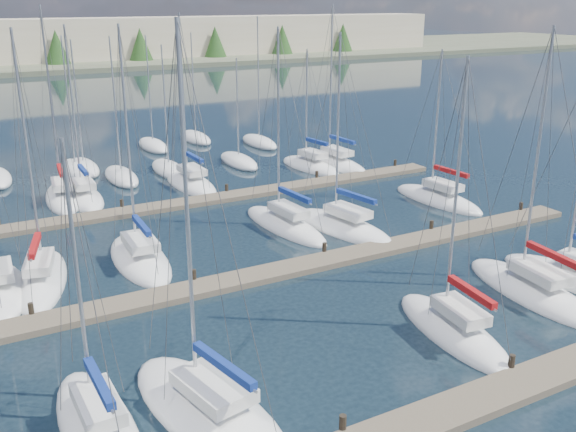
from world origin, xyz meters
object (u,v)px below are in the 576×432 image
sailboat_q (310,166)px  sailboat_m (438,199)px  sailboat_r (334,163)px  sailboat_l (343,227)px  sailboat_p (191,183)px  sailboat_c (208,409)px  sailboat_e (531,290)px  sailboat_k (285,225)px  sailboat_o (84,198)px  sailboat_n (63,197)px  sailboat_d (453,330)px  sailboat_j (140,259)px  sailboat_b (98,427)px  sailboat_i (43,280)px

sailboat_q → sailboat_m: bearing=-82.4°
sailboat_r → sailboat_l: 16.96m
sailboat_p → sailboat_c: bearing=-110.3°
sailboat_e → sailboat_k: sailboat_e is taller
sailboat_e → sailboat_o: bearing=127.0°
sailboat_n → sailboat_l: sailboat_n is taller
sailboat_n → sailboat_e: sailboat_n is taller
sailboat_p → sailboat_q: 11.20m
sailboat_d → sailboat_p: 28.35m
sailboat_j → sailboat_c: sailboat_c is taller
sailboat_e → sailboat_p: bearing=112.4°
sailboat_n → sailboat_l: size_ratio=1.12×
sailboat_q → sailboat_n: bearing=171.9°
sailboat_j → sailboat_e: sailboat_e is taller
sailboat_p → sailboat_q: (11.20, 0.16, -0.01)m
sailboat_b → sailboat_m: 31.76m
sailboat_o → sailboat_e: size_ratio=0.96×
sailboat_b → sailboat_i: size_ratio=0.80×
sailboat_p → sailboat_o: bearing=178.7°
sailboat_i → sailboat_n: bearing=90.1°
sailboat_o → sailboat_n: bearing=151.6°
sailboat_k → sailboat_i: bearing=-179.2°
sailboat_j → sailboat_n: (-1.58, 14.29, 0.02)m
sailboat_o → sailboat_e: (16.36, -27.16, -0.01)m
sailboat_n → sailboat_k: bearing=-42.8°
sailboat_q → sailboat_e: bearing=-102.9°
sailboat_d → sailboat_m: 20.02m
sailboat_m → sailboat_l: 9.61m
sailboat_n → sailboat_c: bearing=-84.4°
sailboat_j → sailboat_m: 22.53m
sailboat_r → sailboat_o: (-21.97, 0.05, 0.00)m
sailboat_d → sailboat_q: bearing=78.7°
sailboat_b → sailboat_o: size_ratio=0.82×
sailboat_l → sailboat_q: size_ratio=1.20×
sailboat_c → sailboat_k: size_ratio=1.08×
sailboat_j → sailboat_c: size_ratio=0.95×
sailboat_i → sailboat_k: bearing=19.5°
sailboat_n → sailboat_o: (1.36, -0.77, -0.01)m
sailboat_i → sailboat_q: (24.65, 13.95, -0.02)m
sailboat_j → sailboat_c: bearing=-95.1°
sailboat_i → sailboat_m: sailboat_i is taller
sailboat_c → sailboat_e: (18.07, 1.32, 0.00)m
sailboat_j → sailboat_l: size_ratio=1.05×
sailboat_d → sailboat_q: size_ratio=1.17×
sailboat_b → sailboat_i: sailboat_i is taller
sailboat_l → sailboat_d: bearing=-113.0°
sailboat_b → sailboat_n: sailboat_n is taller
sailboat_r → sailboat_m: bearing=-89.9°
sailboat_j → sailboat_q: (19.32, 13.60, -0.01)m
sailboat_k → sailboat_l: bearing=-38.4°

